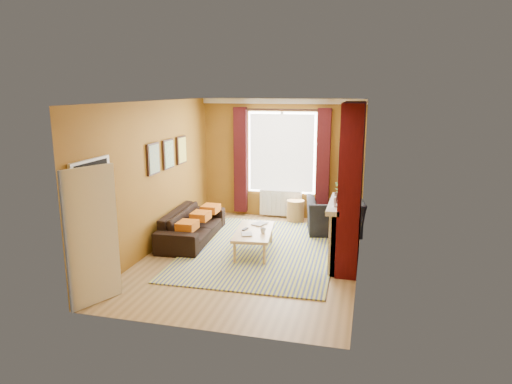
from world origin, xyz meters
TOP-DOWN VIEW (x-y plane):
  - ground at (0.00, 0.00)m, footprint 5.50×5.50m
  - room_walls at (0.63, 0.28)m, footprint 3.82×5.54m
  - striped_rug at (0.07, 0.33)m, footprint 2.85×3.90m
  - sofa at (-1.42, 0.57)m, footprint 0.95×2.17m
  - armchair at (1.35, 1.69)m, footprint 1.32×1.21m
  - coffee_table at (-0.01, 0.15)m, footprint 0.81×1.39m
  - wicker_stool at (0.40, 2.40)m, footprint 0.52×0.52m
  - floor_lamp at (1.55, 2.40)m, footprint 0.33×0.33m
  - book_a at (-0.17, -0.17)m, footprint 0.27×0.31m
  - book_b at (-0.10, 0.59)m, footprint 0.31×0.36m
  - mug at (0.19, 0.02)m, footprint 0.13×0.13m
  - tv_remote at (-0.19, 0.15)m, footprint 0.08×0.18m

SIDE VIEW (x-z plane):
  - ground at x=0.00m, z-range 0.00..0.00m
  - striped_rug at x=0.07m, z-range 0.00..0.02m
  - wicker_stool at x=0.40m, z-range 0.00..0.50m
  - sofa at x=-1.42m, z-range 0.00..0.62m
  - armchair at x=1.35m, z-range 0.00..0.75m
  - coffee_table at x=-0.01m, z-range 0.17..0.61m
  - book_b at x=-0.10m, z-range 0.44..0.46m
  - tv_remote at x=-0.19m, z-range 0.44..0.46m
  - book_a at x=-0.17m, z-range 0.44..0.46m
  - mug at x=0.19m, z-range 0.44..0.54m
  - floor_lamp at x=1.55m, z-range 0.49..2.17m
  - room_walls at x=0.63m, z-range -0.04..2.80m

